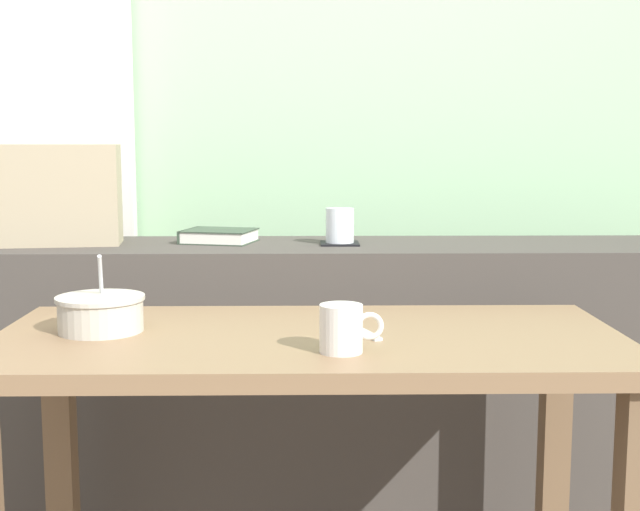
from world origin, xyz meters
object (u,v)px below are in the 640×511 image
object	(u,v)px
throw_pillow	(57,195)
ceramic_mug	(342,328)
closed_book	(219,236)
soup_bowl	(101,314)
juice_glass	(340,226)
coaster_square	(340,243)
fork_utensil	(361,330)
breakfast_table	(309,395)

from	to	relation	value
throw_pillow	ceramic_mug	bearing A→B (deg)	-47.05
closed_book	soup_bowl	size ratio (longest dim) A/B	1.23
juice_glass	coaster_square	bearing A→B (deg)	0.00
fork_utensil	ceramic_mug	bearing A→B (deg)	-124.19
soup_bowl	ceramic_mug	size ratio (longest dim) A/B	1.52
breakfast_table	ceramic_mug	xyz separation A→B (m)	(0.06, -0.15, 0.16)
breakfast_table	throw_pillow	bearing A→B (deg)	136.55
coaster_square	ceramic_mug	size ratio (longest dim) A/B	0.88
coaster_square	closed_book	size ratio (longest dim) A/B	0.47
breakfast_table	throw_pillow	size ratio (longest dim) A/B	3.77
coaster_square	soup_bowl	size ratio (longest dim) A/B	0.58
throw_pillow	ceramic_mug	distance (m)	1.06
juice_glass	fork_utensil	bearing A→B (deg)	-88.31
coaster_square	throw_pillow	world-z (taller)	throw_pillow
throw_pillow	soup_bowl	world-z (taller)	throw_pillow
throw_pillow	fork_utensil	size ratio (longest dim) A/B	1.88
juice_glass	ceramic_mug	size ratio (longest dim) A/B	0.80
juice_glass	throw_pillow	distance (m)	0.74
ceramic_mug	soup_bowl	bearing A→B (deg)	159.43
throw_pillow	soup_bowl	size ratio (longest dim) A/B	1.87
breakfast_table	coaster_square	xyz separation A→B (m)	(0.08, 0.61, 0.22)
throw_pillow	ceramic_mug	world-z (taller)	throw_pillow
juice_glass	throw_pillow	world-z (taller)	throw_pillow
breakfast_table	ceramic_mug	world-z (taller)	ceramic_mug
closed_book	fork_utensil	world-z (taller)	closed_book
coaster_square	soup_bowl	world-z (taller)	soup_bowl
breakfast_table	soup_bowl	size ratio (longest dim) A/B	7.05
coaster_square	throw_pillow	xyz separation A→B (m)	(-0.74, 0.01, 0.13)
breakfast_table	fork_utensil	xyz separation A→B (m)	(0.10, 0.02, 0.12)
coaster_square	ceramic_mug	distance (m)	0.76
soup_bowl	ceramic_mug	distance (m)	0.49
closed_book	ceramic_mug	xyz separation A→B (m)	(0.30, -0.80, -0.07)
closed_book	soup_bowl	world-z (taller)	soup_bowl
coaster_square	throw_pillow	distance (m)	0.75
breakfast_table	juice_glass	size ratio (longest dim) A/B	13.36
juice_glass	closed_book	size ratio (longest dim) A/B	0.43
breakfast_table	soup_bowl	xyz separation A→B (m)	(-0.40, 0.03, 0.16)
ceramic_mug	breakfast_table	bearing A→B (deg)	111.85
breakfast_table	fork_utensil	world-z (taller)	fork_utensil
coaster_square	fork_utensil	world-z (taller)	coaster_square
juice_glass	closed_book	bearing A→B (deg)	171.08
coaster_square	fork_utensil	xyz separation A→B (m)	(0.02, -0.59, -0.10)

